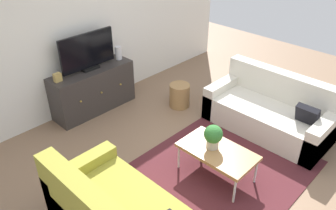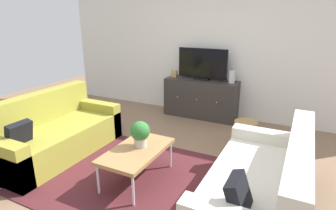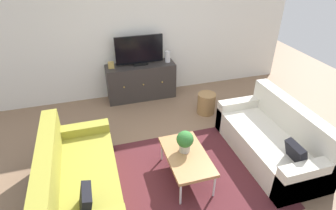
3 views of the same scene
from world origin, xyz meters
TOP-DOWN VIEW (x-y plane):
  - ground_plane at (0.00, 0.00)m, footprint 10.00×10.00m
  - wall_back at (0.00, 2.55)m, footprint 6.40×0.12m
  - area_rug at (0.00, -0.15)m, footprint 2.50×1.90m
  - couch_right_side at (1.44, -0.10)m, footprint 0.87×1.81m
  - coffee_table at (0.01, -0.16)m, footprint 0.53×0.94m
  - potted_plant at (0.01, -0.07)m, footprint 0.23×0.23m
  - tv_console at (-0.10, 2.27)m, footprint 1.38×0.47m
  - flat_screen_tv at (-0.10, 2.29)m, footprint 0.94×0.16m
  - glass_vase at (0.47, 2.27)m, footprint 0.11×0.11m
  - mantel_clock at (-0.67, 2.27)m, footprint 0.11×0.07m
  - wicker_basket at (0.96, 1.32)m, footprint 0.34×0.34m

SIDE VIEW (x-z plane):
  - ground_plane at x=0.00m, z-range 0.00..0.00m
  - area_rug at x=0.00m, z-range 0.00..0.01m
  - wicker_basket at x=0.96m, z-range 0.00..0.40m
  - couch_right_side at x=1.44m, z-range -0.14..0.70m
  - tv_console at x=-0.10m, z-range 0.00..0.73m
  - coffee_table at x=0.01m, z-range 0.17..0.58m
  - potted_plant at x=0.01m, z-range 0.42..0.73m
  - mantel_clock at x=-0.67m, z-range 0.73..0.86m
  - glass_vase at x=0.47m, z-range 0.73..0.95m
  - flat_screen_tv at x=-0.10m, z-range 0.73..1.31m
  - wall_back at x=0.00m, z-range 0.00..2.70m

